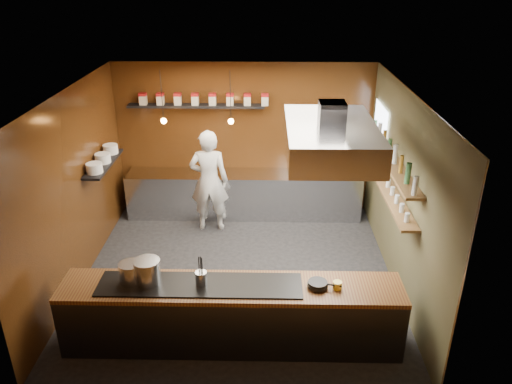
{
  "coord_description": "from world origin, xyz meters",
  "views": [
    {
      "loc": [
        0.43,
        -6.86,
        4.66
      ],
      "look_at": [
        0.27,
        0.4,
        1.32
      ],
      "focal_mm": 35.0,
      "sensor_mm": 36.0,
      "label": 1
    }
  ],
  "objects_px": {
    "chef": "(209,181)",
    "stockpot_large": "(148,271)",
    "stockpot_small": "(131,273)",
    "espresso_machine": "(329,165)",
    "extractor_hood": "(330,138)"
  },
  "relations": [
    {
      "from": "stockpot_large",
      "to": "stockpot_small",
      "type": "relative_size",
      "value": 1.13
    },
    {
      "from": "stockpot_large",
      "to": "espresso_machine",
      "type": "xyz_separation_m",
      "value": [
        2.72,
        3.79,
        -0.02
      ]
    },
    {
      "from": "stockpot_large",
      "to": "extractor_hood",
      "type": "bearing_deg",
      "value": 26.38
    },
    {
      "from": "espresso_machine",
      "to": "chef",
      "type": "height_order",
      "value": "chef"
    },
    {
      "from": "stockpot_small",
      "to": "chef",
      "type": "relative_size",
      "value": 0.15
    },
    {
      "from": "stockpot_large",
      "to": "espresso_machine",
      "type": "distance_m",
      "value": 4.67
    },
    {
      "from": "stockpot_large",
      "to": "stockpot_small",
      "type": "xyz_separation_m",
      "value": [
        -0.22,
        0.0,
        -0.02
      ]
    },
    {
      "from": "espresso_machine",
      "to": "extractor_hood",
      "type": "bearing_deg",
      "value": -88.54
    },
    {
      "from": "stockpot_small",
      "to": "chef",
      "type": "distance_m",
      "value": 3.24
    },
    {
      "from": "extractor_hood",
      "to": "stockpot_small",
      "type": "relative_size",
      "value": 6.8
    },
    {
      "from": "stockpot_large",
      "to": "espresso_machine",
      "type": "bearing_deg",
      "value": 54.35
    },
    {
      "from": "espresso_machine",
      "to": "stockpot_small",
      "type": "bearing_deg",
      "value": -118.53
    },
    {
      "from": "extractor_hood",
      "to": "stockpot_small",
      "type": "bearing_deg",
      "value": -155.64
    },
    {
      "from": "chef",
      "to": "stockpot_large",
      "type": "bearing_deg",
      "value": 81.6
    },
    {
      "from": "extractor_hood",
      "to": "espresso_machine",
      "type": "bearing_deg",
      "value": 82.21
    }
  ]
}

